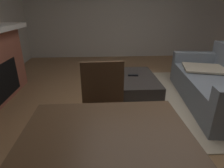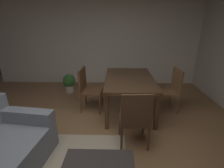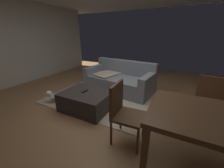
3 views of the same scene
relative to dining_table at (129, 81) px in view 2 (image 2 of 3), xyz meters
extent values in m
cube|color=white|center=(1.81, 0.78, 0.64)|extent=(0.12, 6.38, 2.60)
cube|color=slate|center=(-1.19, 1.67, -0.14)|extent=(0.30, 0.97, 0.20)
cube|color=#513823|center=(0.00, 0.00, 0.05)|extent=(1.58, 1.00, 0.06)
cube|color=#513823|center=(-0.73, 0.44, -0.32)|extent=(0.07, 0.07, 0.68)
cube|color=#513823|center=(0.73, 0.44, -0.32)|extent=(0.07, 0.07, 0.68)
cube|color=#513823|center=(-0.73, -0.44, -0.32)|extent=(0.07, 0.07, 0.68)
cube|color=#513823|center=(0.73, -0.44, -0.32)|extent=(0.07, 0.07, 0.68)
cube|color=brown|center=(0.00, -0.80, -0.23)|extent=(0.47, 0.47, 0.04)
cube|color=brown|center=(0.01, -1.00, 0.03)|extent=(0.44, 0.07, 0.48)
cylinder|color=brown|center=(-0.21, -0.62, -0.46)|extent=(0.04, 0.04, 0.41)
cylinder|color=brown|center=(0.18, -0.59, -0.46)|extent=(0.04, 0.04, 0.41)
cylinder|color=brown|center=(-0.18, -1.01, -0.46)|extent=(0.04, 0.04, 0.41)
cylinder|color=brown|center=(0.21, -0.98, -0.46)|extent=(0.04, 0.04, 0.41)
cube|color=brown|center=(0.00, 0.80, -0.23)|extent=(0.48, 0.48, 0.04)
cube|color=brown|center=(0.02, 1.00, 0.03)|extent=(0.44, 0.08, 0.48)
cylinder|color=brown|center=(0.18, 0.58, -0.46)|extent=(0.04, 0.04, 0.41)
cylinder|color=brown|center=(-0.22, 0.62, -0.46)|extent=(0.04, 0.04, 0.41)
cylinder|color=brown|center=(0.22, 0.98, -0.46)|extent=(0.04, 0.04, 0.41)
cylinder|color=brown|center=(-0.18, 1.02, -0.46)|extent=(0.04, 0.04, 0.41)
cube|color=#513823|center=(-1.09, 0.00, -0.23)|extent=(0.46, 0.46, 0.04)
cube|color=#513823|center=(-1.29, -0.01, 0.03)|extent=(0.06, 0.44, 0.48)
cylinder|color=#513823|center=(-0.90, 0.21, -0.46)|extent=(0.04, 0.04, 0.41)
cylinder|color=#513823|center=(-0.88, -0.19, -0.46)|extent=(0.04, 0.04, 0.41)
cylinder|color=#513823|center=(-1.30, 0.19, -0.46)|extent=(0.04, 0.04, 0.41)
cylinder|color=#513823|center=(-1.28, -0.21, -0.46)|extent=(0.04, 0.04, 0.41)
cylinder|color=beige|center=(0.96, 1.57, -0.57)|extent=(0.21, 0.21, 0.19)
ellipsoid|color=#387233|center=(0.96, 1.57, -0.34)|extent=(0.33, 0.33, 0.36)
camera|label=1|loc=(0.47, -0.02, 0.75)|focal=29.35mm
camera|label=2|loc=(-3.33, 0.28, 1.17)|focal=26.86mm
camera|label=3|loc=(-0.52, -1.66, 0.93)|focal=21.81mm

